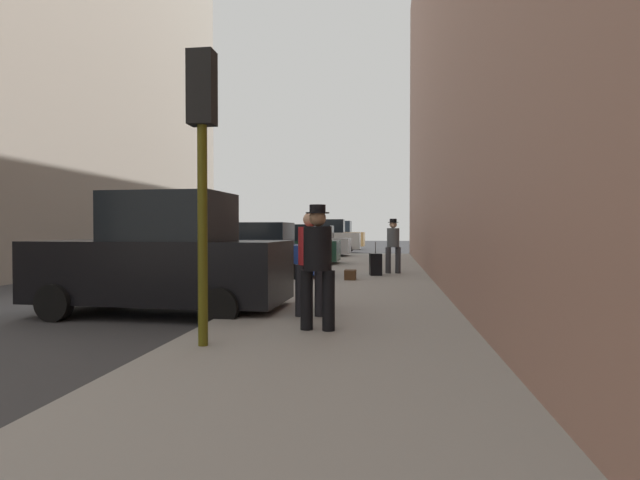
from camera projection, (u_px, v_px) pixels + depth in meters
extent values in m
plane|color=#38383A|center=(69.00, 303.00, 10.65)|extent=(120.00, 120.00, 0.00)
cube|color=gray|center=(349.00, 306.00, 9.84)|extent=(4.00, 40.00, 0.15)
cube|color=black|center=(161.00, 271.00, 9.19)|extent=(4.66, 2.00, 1.10)
cube|color=black|center=(171.00, 217.00, 9.13)|extent=(2.12, 1.63, 0.90)
cylinder|color=black|center=(116.00, 290.00, 10.36)|extent=(0.65, 0.24, 0.64)
cylinder|color=black|center=(54.00, 303.00, 8.55)|extent=(0.65, 0.24, 0.64)
cylinder|color=black|center=(254.00, 293.00, 9.85)|extent=(0.65, 0.24, 0.64)
cylinder|color=black|center=(220.00, 307.00, 8.04)|extent=(0.65, 0.24, 0.64)
cube|color=navy|center=(253.00, 258.00, 15.44)|extent=(4.26, 1.99, 0.84)
cube|color=black|center=(259.00, 234.00, 15.39)|extent=(1.94, 1.63, 0.70)
cylinder|color=black|center=(222.00, 267.00, 16.59)|extent=(0.65, 0.24, 0.64)
cylinder|color=black|center=(199.00, 272.00, 14.78)|extent=(0.65, 0.24, 0.64)
cylinder|color=black|center=(302.00, 268.00, 16.12)|extent=(0.65, 0.24, 0.64)
cylinder|color=black|center=(289.00, 273.00, 14.31)|extent=(0.65, 0.24, 0.64)
cube|color=#193828|center=(289.00, 250.00, 21.13)|extent=(4.20, 1.85, 0.84)
cube|color=black|center=(294.00, 233.00, 21.09)|extent=(1.89, 1.57, 0.70)
cylinder|color=black|center=(263.00, 258.00, 22.23)|extent=(0.64, 0.22, 0.64)
cylinder|color=black|center=(252.00, 260.00, 20.41)|extent=(0.64, 0.22, 0.64)
cylinder|color=black|center=(324.00, 258.00, 21.87)|extent=(0.64, 0.22, 0.64)
cylinder|color=black|center=(318.00, 261.00, 20.04)|extent=(0.64, 0.22, 0.64)
cube|color=#B7BABF|center=(311.00, 246.00, 27.15)|extent=(4.24, 1.93, 0.84)
cube|color=black|center=(315.00, 232.00, 27.11)|extent=(1.92, 1.60, 0.70)
cylinder|color=black|center=(290.00, 252.00, 28.28)|extent=(0.64, 0.23, 0.64)
cylinder|color=black|center=(283.00, 253.00, 26.47)|extent=(0.64, 0.23, 0.64)
cylinder|color=black|center=(338.00, 252.00, 27.86)|extent=(0.64, 0.23, 0.64)
cylinder|color=black|center=(334.00, 254.00, 26.04)|extent=(0.64, 0.23, 0.64)
cube|color=silver|center=(326.00, 241.00, 33.43)|extent=(4.63, 1.92, 1.10)
cube|color=black|center=(329.00, 226.00, 33.39)|extent=(2.10, 1.60, 0.90)
cylinder|color=black|center=(306.00, 248.00, 34.54)|extent=(0.64, 0.23, 0.64)
cylinder|color=black|center=(302.00, 249.00, 32.71)|extent=(0.64, 0.23, 0.64)
cylinder|color=black|center=(349.00, 248.00, 34.18)|extent=(0.64, 0.23, 0.64)
cylinder|color=black|center=(347.00, 249.00, 32.35)|extent=(0.64, 0.23, 0.64)
cube|color=brown|center=(335.00, 239.00, 39.40)|extent=(4.64, 1.95, 1.10)
cube|color=black|center=(338.00, 227.00, 39.34)|extent=(2.11, 1.61, 0.90)
cylinder|color=black|center=(318.00, 245.00, 40.55)|extent=(0.64, 0.23, 0.64)
cylinder|color=black|center=(315.00, 246.00, 38.74)|extent=(0.64, 0.23, 0.64)
cylinder|color=black|center=(355.00, 245.00, 40.08)|extent=(0.64, 0.23, 0.64)
cylinder|color=black|center=(353.00, 246.00, 38.26)|extent=(0.64, 0.23, 0.64)
cylinder|color=red|center=(309.00, 269.00, 14.57)|extent=(0.22, 0.22, 0.55)
sphere|color=red|center=(309.00, 258.00, 14.56)|extent=(0.20, 0.20, 0.20)
cylinder|color=red|center=(303.00, 268.00, 14.59)|extent=(0.10, 0.09, 0.09)
cylinder|color=red|center=(314.00, 268.00, 14.55)|extent=(0.10, 0.09, 0.09)
cylinder|color=#514C0F|center=(202.00, 199.00, 6.09)|extent=(0.12, 0.12, 3.60)
cube|color=black|center=(202.00, 88.00, 6.06)|extent=(0.32, 0.24, 0.90)
sphere|color=red|center=(206.00, 68.00, 6.19)|extent=(0.14, 0.14, 0.14)
sphere|color=yellow|center=(206.00, 91.00, 6.19)|extent=(0.14, 0.14, 0.14)
sphere|color=green|center=(206.00, 114.00, 6.20)|extent=(0.14, 0.14, 0.14)
cylinder|color=#333338|center=(388.00, 260.00, 16.26)|extent=(0.20, 0.20, 0.85)
cylinder|color=#333338|center=(398.00, 260.00, 16.26)|extent=(0.20, 0.20, 0.85)
cylinder|color=#4C5156|center=(393.00, 238.00, 16.24)|extent=(0.45, 0.45, 0.62)
sphere|color=tan|center=(393.00, 224.00, 16.23)|extent=(0.24, 0.24, 0.24)
cylinder|color=black|center=(393.00, 222.00, 16.23)|extent=(0.34, 0.34, 0.02)
cylinder|color=black|center=(393.00, 220.00, 16.23)|extent=(0.23, 0.23, 0.11)
cylinder|color=black|center=(307.00, 300.00, 7.10)|extent=(0.20, 0.20, 0.85)
cylinder|color=black|center=(329.00, 301.00, 7.02)|extent=(0.20, 0.20, 0.85)
cylinder|color=black|center=(318.00, 248.00, 7.04)|extent=(0.44, 0.44, 0.62)
sphere|color=#997051|center=(318.00, 218.00, 7.03)|extent=(0.24, 0.24, 0.24)
cylinder|color=black|center=(318.00, 213.00, 7.03)|extent=(0.34, 0.34, 0.02)
cylinder|color=black|center=(318.00, 209.00, 7.03)|extent=(0.23, 0.23, 0.11)
cylinder|color=black|center=(320.00, 290.00, 8.19)|extent=(0.21, 0.21, 0.85)
cylinder|color=black|center=(301.00, 290.00, 8.18)|extent=(0.21, 0.21, 0.85)
cylinder|color=#A51E23|center=(310.00, 246.00, 8.17)|extent=(0.46, 0.46, 0.62)
sphere|color=tan|center=(310.00, 220.00, 8.16)|extent=(0.24, 0.24, 0.24)
cube|color=black|center=(375.00, 264.00, 15.59)|extent=(0.43, 0.60, 0.68)
cylinder|color=#333333|center=(376.00, 248.00, 15.58)|extent=(0.02, 0.02, 0.36)
cube|color=#472D19|center=(350.00, 275.00, 14.19)|extent=(0.32, 0.44, 0.28)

